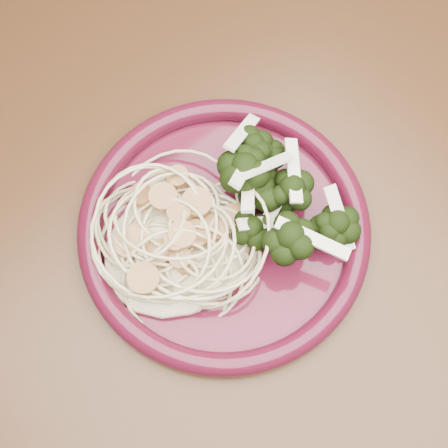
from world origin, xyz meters
The scene contains 6 objects.
dining_table centered at (0.00, 0.00, 0.65)m, with size 1.20×0.80×0.75m.
dinner_plate centered at (0.07, 0.01, 0.76)m, with size 0.31×0.31×0.02m.
spaghetti_pile centered at (0.03, 0.02, 0.77)m, with size 0.13×0.12×0.03m, color beige.
scallop_cluster centered at (0.03, 0.02, 0.81)m, with size 0.12×0.12×0.04m, color #B4834E, non-canonical shape.
broccoli_pile centered at (0.13, 0.00, 0.78)m, with size 0.09×0.15×0.05m, color black.
onion_garnish centered at (0.13, 0.00, 0.81)m, with size 0.06×0.09×0.05m, color silver, non-canonical shape.
Camera 1 is at (-0.04, -0.14, 1.27)m, focal length 50.00 mm.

